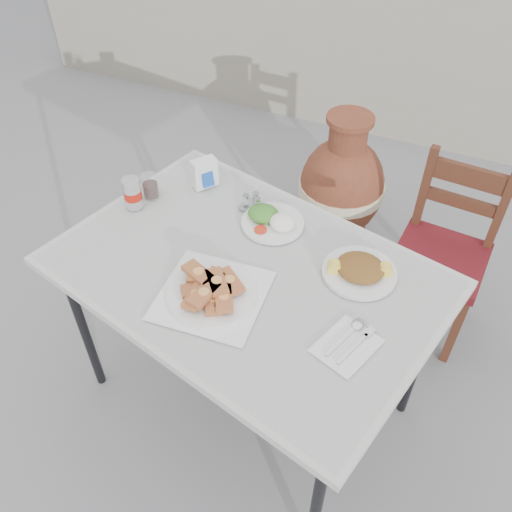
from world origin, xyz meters
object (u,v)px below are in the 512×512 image
at_px(pide_plate, 212,289).
at_px(cola_glass, 150,187).
at_px(chair, 443,251).
at_px(condiment_caddy, 253,204).
at_px(terracotta_urn, 341,188).
at_px(salad_rice_plate, 272,220).
at_px(salad_chopped_plate, 360,269).
at_px(soda_can, 133,193).
at_px(cafe_table, 246,280).
at_px(napkin_holder, 204,173).

relative_size(pide_plate, cola_glass, 3.82).
bearing_deg(pide_plate, chair, 54.22).
bearing_deg(chair, condiment_caddy, -143.18).
bearing_deg(terracotta_urn, pide_plate, -93.58).
relative_size(salad_rice_plate, chair, 0.27).
bearing_deg(salad_chopped_plate, soda_can, 179.90).
bearing_deg(salad_rice_plate, terracotta_urn, 87.34).
relative_size(cola_glass, chair, 0.11).
bearing_deg(cola_glass, condiment_caddy, 12.61).
bearing_deg(cafe_table, napkin_holder, 133.73).
distance_m(cafe_table, salad_chopped_plate, 0.40).
distance_m(soda_can, napkin_holder, 0.30).
xyz_separation_m(napkin_holder, terracotta_urn, (0.39, 0.78, -0.49)).
bearing_deg(salad_chopped_plate, napkin_holder, 161.96).
xyz_separation_m(condiment_caddy, chair, (0.74, 0.46, -0.37)).
bearing_deg(chair, soda_can, -146.62).
relative_size(soda_can, chair, 0.14).
bearing_deg(pide_plate, salad_chopped_plate, 35.32).
relative_size(cola_glass, terracotta_urn, 0.12).
bearing_deg(cafe_table, chair, 51.17).
bearing_deg(napkin_holder, cola_glass, -102.49).
relative_size(salad_rice_plate, napkin_holder, 1.96).
xyz_separation_m(soda_can, napkin_holder, (0.19, 0.24, -0.00)).
relative_size(pide_plate, napkin_holder, 3.01).
xyz_separation_m(salad_rice_plate, napkin_holder, (-0.35, 0.12, 0.04)).
distance_m(cafe_table, terracotta_urn, 1.22).
xyz_separation_m(salad_chopped_plate, soda_can, (-0.92, 0.00, 0.04)).
height_order(napkin_holder, terracotta_urn, napkin_holder).
height_order(pide_plate, salad_rice_plate, pide_plate).
bearing_deg(soda_can, salad_chopped_plate, -0.10).
distance_m(salad_rice_plate, salad_chopped_plate, 0.40).
bearing_deg(napkin_holder, pide_plate, -24.36).
height_order(cola_glass, chair, cola_glass).
relative_size(soda_can, cola_glass, 1.31).
relative_size(cafe_table, napkin_holder, 12.28).
xyz_separation_m(chair, terracotta_urn, (-0.59, 0.38, -0.08)).
relative_size(salad_rice_plate, salad_chopped_plate, 0.93).
height_order(pide_plate, soda_can, soda_can).
distance_m(soda_can, terracotta_urn, 1.27).
bearing_deg(soda_can, cola_glass, 74.62).
bearing_deg(chair, napkin_holder, -152.85).
relative_size(cafe_table, salad_chopped_plate, 5.81).
distance_m(cafe_table, condiment_caddy, 0.35).
xyz_separation_m(cafe_table, pide_plate, (-0.05, -0.16, 0.09)).
height_order(salad_chopped_plate, napkin_holder, napkin_holder).
xyz_separation_m(cafe_table, salad_rice_plate, (-0.01, 0.26, 0.08)).
bearing_deg(soda_can, pide_plate, -30.92).
relative_size(cafe_table, soda_can, 11.92).
height_order(cafe_table, cola_glass, cola_glass).
height_order(pide_plate, salad_chopped_plate, pide_plate).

